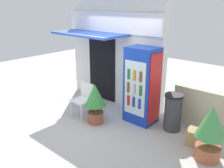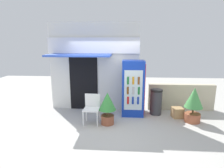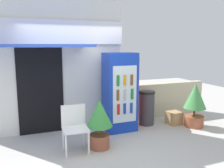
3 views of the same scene
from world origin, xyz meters
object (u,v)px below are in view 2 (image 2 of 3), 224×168
at_px(plastic_chair, 92,106).
at_px(cardboard_box, 177,113).
at_px(potted_plant_curbside, 194,103).
at_px(trash_bin, 156,102).
at_px(drink_cooler, 133,88).
at_px(potted_plant_near_shop, 107,106).

xyz_separation_m(plastic_chair, cardboard_box, (2.75, 0.59, -0.36)).
bearing_deg(potted_plant_curbside, cardboard_box, 139.69).
bearing_deg(plastic_chair, potted_plant_curbside, 5.02).
distance_m(potted_plant_curbside, trash_bin, 1.21).
relative_size(potted_plant_curbside, cardboard_box, 3.27).
height_order(trash_bin, cardboard_box, trash_bin).
relative_size(plastic_chair, potted_plant_curbside, 0.81).
bearing_deg(plastic_chair, cardboard_box, 12.19).
distance_m(drink_cooler, potted_plant_near_shop, 1.18).
relative_size(trash_bin, cardboard_box, 2.62).
xyz_separation_m(drink_cooler, potted_plant_curbside, (1.85, -0.46, -0.31)).
bearing_deg(cardboard_box, drink_cooler, 174.57).
bearing_deg(cardboard_box, plastic_chair, -167.81).
height_order(plastic_chair, cardboard_box, plastic_chair).
bearing_deg(trash_bin, plastic_chair, -157.59).
bearing_deg(potted_plant_curbside, drink_cooler, 166.05).
distance_m(potted_plant_curbside, cardboard_box, 0.67).
bearing_deg(potted_plant_curbside, potted_plant_near_shop, -172.41).
distance_m(plastic_chair, potted_plant_near_shop, 0.49).
xyz_separation_m(potted_plant_near_shop, cardboard_box, (2.26, 0.67, -0.42)).
height_order(drink_cooler, potted_plant_near_shop, drink_cooler).
height_order(plastic_chair, potted_plant_near_shop, potted_plant_near_shop).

